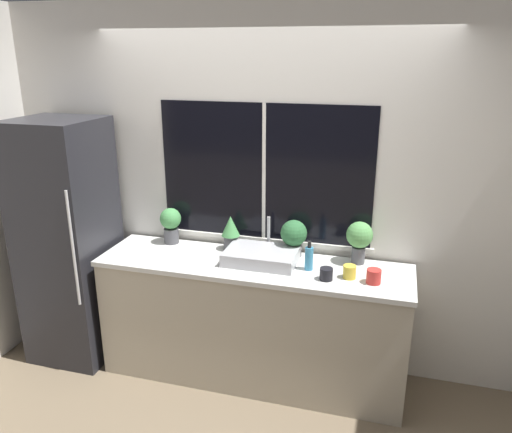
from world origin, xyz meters
The scene contains 14 objects.
ground_plane centered at (0.00, 0.00, 0.00)m, with size 14.00×14.00×0.00m, color brown.
wall_back centered at (0.00, 0.63, 1.35)m, with size 8.00×0.09×2.70m.
wall_left centered at (-2.04, 1.50, 1.35)m, with size 0.06×7.00×2.70m.
counter centered at (0.00, 0.28, 0.46)m, with size 2.22×0.58×0.92m.
refrigerator centered at (-1.46, 0.23, 0.94)m, with size 0.61×0.62×1.89m.
sink centered at (0.06, 0.32, 0.97)m, with size 0.50×0.40×0.27m.
potted_plant_far_left centered at (-0.72, 0.49, 1.09)m, with size 0.16×0.16×0.28m.
potted_plant_center_left centered at (-0.23, 0.49, 1.07)m, with size 0.14×0.14×0.26m.
potted_plant_center_right centered at (0.25, 0.49, 1.08)m, with size 0.19×0.19×0.27m.
potted_plant_far_right centered at (0.72, 0.49, 1.11)m, with size 0.18×0.18×0.30m.
soap_bottle centered at (0.40, 0.28, 1.01)m, with size 0.06×0.06×0.21m.
mug_red centered at (0.84, 0.19, 0.97)m, with size 0.09×0.09×0.09m.
mug_yellow centered at (0.68, 0.22, 0.97)m, with size 0.08×0.08×0.09m.
mug_black centered at (0.54, 0.16, 0.96)m, with size 0.09×0.09×0.08m.
Camera 1 is at (0.91, -2.82, 2.35)m, focal length 35.00 mm.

